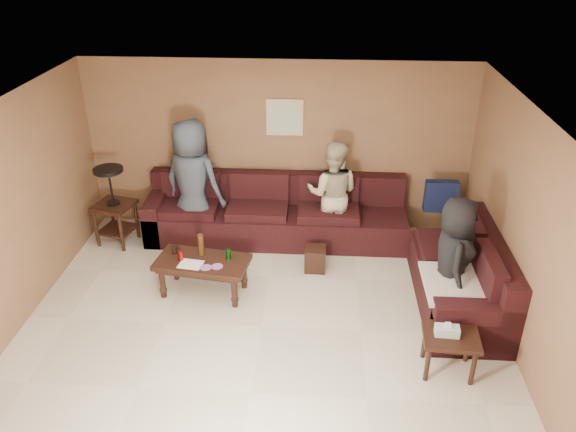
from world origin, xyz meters
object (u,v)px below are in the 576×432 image
(end_table_left, at_px, (114,204))
(person_right, at_px, (453,260))
(person_middle, at_px, (333,194))
(side_table_right, at_px, (450,340))
(sectional_sofa, at_px, (333,238))
(waste_bin, at_px, (315,259))
(person_left, at_px, (193,183))
(coffee_table, at_px, (202,265))

(end_table_left, relative_size, person_right, 0.76)
(person_middle, bearing_deg, side_table_right, 122.67)
(side_table_right, distance_m, person_right, 1.03)
(sectional_sofa, bearing_deg, waste_bin, -130.31)
(person_right, bearing_deg, person_left, 69.05)
(person_left, relative_size, person_middle, 1.19)
(coffee_table, height_order, end_table_left, end_table_left)
(coffee_table, relative_size, end_table_left, 1.04)
(coffee_table, bearing_deg, person_right, -5.14)
(side_table_right, relative_size, person_right, 0.40)
(coffee_table, height_order, waste_bin, coffee_table)
(sectional_sofa, height_order, waste_bin, sectional_sofa)
(coffee_table, relative_size, person_middle, 0.78)
(person_right, bearing_deg, side_table_right, 174.59)
(sectional_sofa, xyz_separation_m, person_left, (-1.96, 0.41, 0.58))
(side_table_right, distance_m, waste_bin, 2.30)
(sectional_sofa, bearing_deg, coffee_table, -151.30)
(sectional_sofa, height_order, person_middle, person_middle)
(side_table_right, relative_size, waste_bin, 1.86)
(sectional_sofa, distance_m, coffee_table, 1.83)
(sectional_sofa, distance_m, waste_bin, 0.39)
(waste_bin, bearing_deg, side_table_right, -52.67)
(side_table_right, xyz_separation_m, person_left, (-3.12, 2.50, 0.51))
(side_table_right, bearing_deg, coffee_table, 156.28)
(person_left, bearing_deg, person_right, 175.74)
(side_table_right, xyz_separation_m, waste_bin, (-1.39, 1.82, -0.24))
(sectional_sofa, bearing_deg, side_table_right, -60.96)
(coffee_table, xyz_separation_m, person_middle, (1.59, 1.36, 0.37))
(person_left, bearing_deg, coffee_table, 126.51)
(side_table_right, xyz_separation_m, person_middle, (-1.18, 2.58, 0.37))
(side_table_right, height_order, person_right, person_right)
(sectional_sofa, height_order, person_right, person_right)
(waste_bin, bearing_deg, sectional_sofa, 49.69)
(waste_bin, distance_m, person_left, 2.00)
(person_left, distance_m, person_middle, 1.95)
(end_table_left, xyz_separation_m, person_left, (1.13, 0.13, 0.31))
(coffee_table, bearing_deg, sectional_sofa, 28.70)
(waste_bin, bearing_deg, coffee_table, -156.13)
(sectional_sofa, relative_size, person_right, 3.07)
(waste_bin, xyz_separation_m, person_middle, (0.21, 0.76, 0.60))
(end_table_left, relative_size, person_middle, 0.75)
(end_table_left, bearing_deg, person_middle, 3.83)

